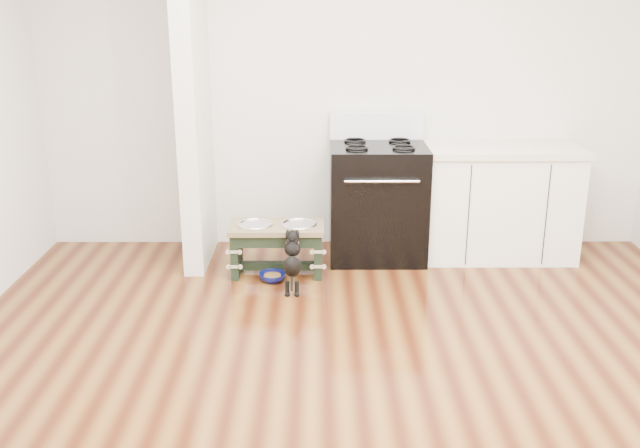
{
  "coord_description": "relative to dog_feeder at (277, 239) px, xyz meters",
  "views": [
    {
      "loc": [
        -0.23,
        -3.35,
        2.05
      ],
      "look_at": [
        -0.21,
        1.42,
        0.51
      ],
      "focal_mm": 40.0,
      "sensor_mm": 36.0,
      "label": 1
    }
  ],
  "objects": [
    {
      "name": "ground",
      "position": [
        0.54,
        -1.77,
        -0.28
      ],
      "size": [
        5.0,
        5.0,
        0.0
      ],
      "primitive_type": "plane",
      "color": "#421A0B",
      "rests_on": "ground"
    },
    {
      "name": "room_shell",
      "position": [
        0.54,
        -1.77,
        1.34
      ],
      "size": [
        5.0,
        5.0,
        5.0
      ],
      "color": "silver",
      "rests_on": "ground"
    },
    {
      "name": "partition_wall",
      "position": [
        -0.63,
        0.33,
        1.07
      ],
      "size": [
        0.15,
        0.8,
        2.7
      ],
      "primitive_type": "cube",
      "color": "silver",
      "rests_on": "ground"
    },
    {
      "name": "oven_range",
      "position": [
        0.79,
        0.39,
        0.2
      ],
      "size": [
        0.76,
        0.69,
        1.14
      ],
      "color": "black",
      "rests_on": "ground"
    },
    {
      "name": "cabinet_run",
      "position": [
        1.77,
        0.41,
        0.17
      ],
      "size": [
        1.24,
        0.64,
        0.91
      ],
      "color": "white",
      "rests_on": "ground"
    },
    {
      "name": "dog_feeder",
      "position": [
        0.0,
        0.0,
        0.0
      ],
      "size": [
        0.71,
        0.38,
        0.41
      ],
      "color": "black",
      "rests_on": "ground"
    },
    {
      "name": "puppy",
      "position": [
        0.13,
        -0.33,
        -0.04
      ],
      "size": [
        0.12,
        0.37,
        0.43
      ],
      "color": "black",
      "rests_on": "ground"
    },
    {
      "name": "floor_bowl",
      "position": [
        -0.03,
        -0.16,
        -0.25
      ],
      "size": [
        0.26,
        0.26,
        0.06
      ],
      "rotation": [
        0.0,
        0.0,
        -0.37
      ],
      "color": "#0B1052",
      "rests_on": "ground"
    }
  ]
}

